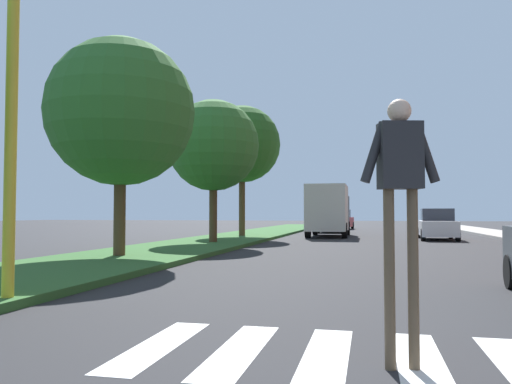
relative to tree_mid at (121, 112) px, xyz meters
name	(u,v)px	position (x,y,z in m)	size (l,w,h in m)	color
ground_plane	(378,239)	(7.90, 14.95, -4.54)	(140.00, 140.00, 0.00)	#262628
crosswalk	(420,361)	(7.90, -9.01, -4.53)	(5.85, 2.20, 0.01)	silver
median_strip	(235,238)	(0.19, 12.95, -4.46)	(4.36, 64.00, 0.15)	#2D5B28
tree_mid	(121,112)	(0.00, 0.00, 0.00)	(4.55, 4.55, 6.67)	#4C3823
tree_far	(213,146)	(0.60, 7.62, -0.05)	(4.13, 4.13, 6.42)	#4C3823
tree_distant	(242,144)	(0.28, 14.17, 0.89)	(4.46, 4.46, 7.53)	#4C3823
traffic_light_gantry	(141,16)	(4.22, -7.46, -0.23)	(7.58, 0.30, 6.00)	gold
pedestrian_performer	(400,188)	(7.72, -9.32, -2.87)	(0.74, 0.32, 2.49)	brown
sedan_midblock	(437,225)	(11.07, 14.81, -3.75)	(2.07, 4.28, 1.68)	silver
sedan_distant	(332,222)	(4.75, 24.06, -3.76)	(2.01, 4.44, 1.67)	black
sedan_far_horizon	(341,220)	(5.00, 32.12, -3.72)	(2.15, 4.40, 1.76)	maroon
truck_box_delivery	(329,210)	(5.02, 17.14, -2.90)	(2.40, 6.20, 3.10)	black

